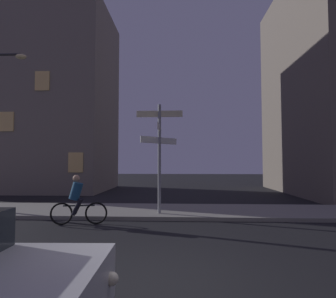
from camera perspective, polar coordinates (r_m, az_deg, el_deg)
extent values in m
plane|color=black|center=(4.83, -1.87, -27.74)|extent=(80.00, 80.00, 0.00)
cube|color=gray|center=(10.76, 0.69, -13.33)|extent=(40.00, 2.89, 0.14)
cylinder|color=gray|center=(9.80, -1.88, -2.05)|extent=(0.12, 0.12, 4.05)
cube|color=beige|center=(9.96, -1.86, 7.62)|extent=(1.73, 0.03, 0.24)
cube|color=beige|center=(9.88, -1.87, 4.59)|extent=(0.03, 1.51, 0.24)
cube|color=white|center=(9.83, -1.87, 1.86)|extent=(1.26, 1.26, 0.24)
cylinder|color=#2D2D30|center=(12.92, -31.63, 17.06)|extent=(1.21, 0.10, 0.10)
ellipsoid|color=#F9E099|center=(12.57, -29.25, 17.07)|extent=(0.44, 0.28, 0.20)
cylinder|color=black|center=(4.08, -22.35, -27.47)|extent=(0.65, 0.24, 0.64)
sphere|color=#F9EFCC|center=(3.48, -12.12, -25.81)|extent=(0.16, 0.16, 0.16)
torus|color=black|center=(9.15, -15.31, -13.25)|extent=(0.72, 0.16, 0.72)
torus|color=black|center=(9.39, -22.12, -12.88)|extent=(0.72, 0.16, 0.72)
cylinder|color=black|center=(9.21, -18.73, -11.56)|extent=(1.00, 0.19, 0.04)
cylinder|color=navy|center=(9.18, -19.30, -8.60)|extent=(0.49, 0.38, 0.61)
sphere|color=tan|center=(9.14, -19.26, -6.01)|extent=(0.22, 0.22, 0.22)
cylinder|color=black|center=(9.32, -18.92, -11.64)|extent=(0.36, 0.17, 0.55)
cylinder|color=black|center=(9.14, -19.17, -11.81)|extent=(0.36, 0.17, 0.55)
cube|color=slate|center=(22.01, -26.75, 9.25)|extent=(10.89, 6.33, 13.03)
cube|color=#F2C672|center=(16.77, -19.38, -2.76)|extent=(0.90, 0.06, 1.20)
cube|color=#F2C672|center=(18.99, -31.60, 5.09)|extent=(0.90, 0.06, 1.20)
cube|color=#F2C672|center=(18.38, -25.61, 13.19)|extent=(0.90, 0.06, 1.20)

